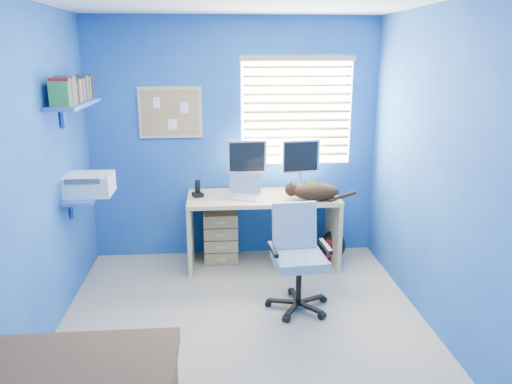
{
  "coord_description": "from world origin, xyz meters",
  "views": [
    {
      "loc": [
        -0.19,
        -3.57,
        2.13
      ],
      "look_at": [
        0.15,
        0.65,
        0.95
      ],
      "focal_mm": 35.0,
      "sensor_mm": 36.0,
      "label": 1
    }
  ],
  "objects": [
    {
      "name": "backpack",
      "position": [
        1.01,
        1.28,
        0.16
      ],
      "size": [
        0.31,
        0.25,
        0.33
      ],
      "primitive_type": "ellipsoid",
      "rotation": [
        0.0,
        0.0,
        -0.16
      ],
      "color": "black",
      "rests_on": "floor"
    },
    {
      "name": "monitor_left",
      "position": [
        0.12,
        1.44,
        1.01
      ],
      "size": [
        0.41,
        0.14,
        0.54
      ],
      "primitive_type": "cube",
      "rotation": [
        0.0,
        0.0,
        0.05
      ],
      "color": "silver",
      "rests_on": "desk"
    },
    {
      "name": "window_blinds",
      "position": [
        0.65,
        1.57,
        1.55
      ],
      "size": [
        1.15,
        0.05,
        1.1
      ],
      "color": "white",
      "rests_on": "ground"
    },
    {
      "name": "wall_back",
      "position": [
        0.0,
        1.6,
        1.25
      ],
      "size": [
        3.0,
        0.01,
        2.5
      ],
      "primitive_type": "cube",
      "color": "#1B40A2",
      "rests_on": "ground"
    },
    {
      "name": "tower_pc",
      "position": [
        0.65,
        1.27,
        0.23
      ],
      "size": [
        0.27,
        0.47,
        0.45
      ],
      "primitive_type": "cube",
      "rotation": [
        0.0,
        0.0,
        -0.18
      ],
      "color": "beige",
      "rests_on": "floor"
    },
    {
      "name": "desk",
      "position": [
        0.27,
        1.26,
        0.37
      ],
      "size": [
        1.52,
        0.65,
        0.74
      ],
      "primitive_type": "cube",
      "color": "tan",
      "rests_on": "floor"
    },
    {
      "name": "cd_spindle",
      "position": [
        0.81,
        1.4,
        0.78
      ],
      "size": [
        0.13,
        0.13,
        0.07
      ],
      "primitive_type": "cylinder",
      "color": "silver",
      "rests_on": "desk"
    },
    {
      "name": "laptop",
      "position": [
        0.06,
        1.2,
        0.85
      ],
      "size": [
        0.39,
        0.35,
        0.22
      ],
      "primitive_type": "cube",
      "rotation": [
        0.0,
        0.0,
        -0.31
      ],
      "color": "silver",
      "rests_on": "desk"
    },
    {
      "name": "cat",
      "position": [
        0.78,
        1.07,
        0.82
      ],
      "size": [
        0.5,
        0.33,
        0.16
      ],
      "primitive_type": "ellipsoid",
      "rotation": [
        0.0,
        0.0,
        -0.2
      ],
      "color": "black",
      "rests_on": "desk"
    },
    {
      "name": "corkboard",
      "position": [
        -0.65,
        1.58,
        1.55
      ],
      "size": [
        0.64,
        0.02,
        0.52
      ],
      "color": "tan",
      "rests_on": "ground"
    },
    {
      "name": "yellow_book",
      "position": [
        0.51,
        1.07,
        0.12
      ],
      "size": [
        0.03,
        0.17,
        0.24
      ],
      "primitive_type": "cube",
      "color": "yellow",
      "rests_on": "floor"
    },
    {
      "name": "mug",
      "position": [
        0.79,
        1.48,
        0.79
      ],
      "size": [
        0.1,
        0.09,
        0.1
      ],
      "primitive_type": "imported",
      "color": "#328333",
      "rests_on": "desk"
    },
    {
      "name": "wall_left",
      "position": [
        -1.5,
        0.0,
        1.25
      ],
      "size": [
        0.01,
        3.2,
        2.5
      ],
      "primitive_type": "cube",
      "color": "#1B40A2",
      "rests_on": "ground"
    },
    {
      "name": "monitor_right",
      "position": [
        0.67,
        1.42,
        1.01
      ],
      "size": [
        0.41,
        0.18,
        0.54
      ],
      "primitive_type": "cube",
      "rotation": [
        0.0,
        0.0,
        0.17
      ],
      "color": "silver",
      "rests_on": "desk"
    },
    {
      "name": "wall_front",
      "position": [
        0.0,
        -1.6,
        1.25
      ],
      "size": [
        3.0,
        0.01,
        2.5
      ],
      "primitive_type": "cube",
      "color": "#1B40A2",
      "rests_on": "ground"
    },
    {
      "name": "wall_shelves",
      "position": [
        -1.35,
        0.75,
        1.43
      ],
      "size": [
        0.42,
        0.9,
        1.05
      ],
      "color": "#315AB1",
      "rests_on": "ground"
    },
    {
      "name": "wall_right",
      "position": [
        1.5,
        0.0,
        1.25
      ],
      "size": [
        0.01,
        3.2,
        2.5
      ],
      "primitive_type": "cube",
      "color": "#1B40A2",
      "rests_on": "ground"
    },
    {
      "name": "phone",
      "position": [
        -0.39,
        1.28,
        0.82
      ],
      "size": [
        0.13,
        0.14,
        0.17
      ],
      "primitive_type": "cube",
      "rotation": [
        0.0,
        0.0,
        0.4
      ],
      "color": "black",
      "rests_on": "desk"
    },
    {
      "name": "floor",
      "position": [
        0.0,
        0.0,
        0.0
      ],
      "size": [
        3.0,
        3.2,
        0.0
      ],
      "primitive_type": "cube",
      "color": "#A49883",
      "rests_on": "ground"
    },
    {
      "name": "drawer_boxes",
      "position": [
        -0.16,
        1.37,
        0.27
      ],
      "size": [
        0.35,
        0.28,
        0.54
      ],
      "primitive_type": "cube",
      "color": "tan",
      "rests_on": "floor"
    },
    {
      "name": "office_chair",
      "position": [
        0.48,
        0.32,
        0.33
      ],
      "size": [
        0.56,
        0.56,
        0.89
      ],
      "color": "black",
      "rests_on": "floor"
    }
  ]
}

